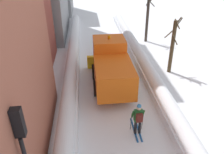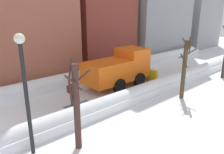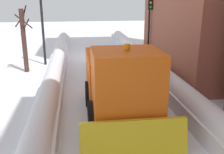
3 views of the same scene
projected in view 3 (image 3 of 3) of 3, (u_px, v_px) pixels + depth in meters
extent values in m
plane|color=white|center=(115.00, 107.00, 11.26)|extent=(80.00, 80.00, 0.00)
cube|color=white|center=(179.00, 97.00, 11.53)|extent=(1.10, 36.00, 0.63)
cylinder|color=white|center=(179.00, 90.00, 11.44)|extent=(0.90, 34.20, 0.90)
cube|color=white|center=(48.00, 105.00, 10.81)|extent=(1.10, 36.00, 0.54)
cylinder|color=white|center=(48.00, 98.00, 10.73)|extent=(0.90, 34.20, 0.90)
cube|color=orange|center=(114.00, 72.00, 11.31)|extent=(2.30, 3.40, 1.60)
cube|color=orange|center=(126.00, 85.00, 8.65)|extent=(2.20, 2.00, 2.30)
cube|color=black|center=(133.00, 79.00, 7.59)|extent=(1.85, 0.06, 1.01)
cube|color=yellow|center=(134.00, 138.00, 7.72)|extent=(3.20, 0.46, 1.13)
cylinder|color=orange|center=(127.00, 47.00, 8.27)|extent=(0.20, 0.20, 0.18)
cylinder|color=black|center=(156.00, 112.00, 9.43)|extent=(0.25, 1.10, 1.10)
cylinder|color=black|center=(92.00, 116.00, 9.14)|extent=(0.25, 1.10, 1.10)
cylinder|color=black|center=(141.00, 91.00, 11.52)|extent=(0.25, 1.10, 1.10)
cylinder|color=black|center=(88.00, 94.00, 11.22)|extent=(0.25, 1.10, 1.10)
cylinder|color=black|center=(94.00, 72.00, 14.86)|extent=(0.14, 0.14, 0.82)
cylinder|color=black|center=(90.00, 73.00, 14.84)|extent=(0.14, 0.14, 0.82)
cube|color=#1E5123|center=(92.00, 60.00, 14.64)|extent=(0.42, 0.26, 0.62)
cube|color=#591E19|center=(92.00, 59.00, 14.83)|extent=(0.32, 0.16, 0.44)
sphere|color=tan|center=(92.00, 52.00, 14.50)|extent=(0.24, 0.24, 0.24)
sphere|color=teal|center=(92.00, 50.00, 14.47)|extent=(0.22, 0.22, 0.22)
cylinder|color=#1E5123|center=(97.00, 60.00, 14.57)|extent=(0.09, 0.33, 0.56)
cylinder|color=#1E5123|center=(87.00, 60.00, 14.50)|extent=(0.09, 0.33, 0.56)
cube|color=#194C8C|center=(95.00, 80.00, 14.74)|extent=(0.09, 1.80, 0.03)
cube|color=#194C8C|center=(91.00, 81.00, 14.72)|extent=(0.09, 1.80, 0.03)
cylinder|color=#262628|center=(98.00, 70.00, 14.63)|extent=(0.02, 0.19, 1.19)
cylinder|color=#262628|center=(87.00, 71.00, 14.55)|extent=(0.02, 0.19, 1.19)
cylinder|color=black|center=(148.00, 36.00, 18.42)|extent=(0.12, 0.12, 3.67)
cube|color=black|center=(150.00, 3.00, 17.61)|extent=(0.28, 0.24, 0.90)
sphere|color=gold|center=(151.00, 3.00, 17.49)|extent=(0.18, 0.18, 0.18)
sphere|color=green|center=(151.00, 7.00, 17.57)|extent=(0.18, 0.18, 0.18)
cylinder|color=black|center=(43.00, 30.00, 17.57)|extent=(0.16, 0.16, 4.70)
cylinder|color=#442A25|center=(24.00, 41.00, 15.98)|extent=(0.28, 0.28, 3.84)
cylinder|color=#442A25|center=(24.00, 13.00, 15.63)|extent=(0.45, 0.47, 0.94)
cylinder|color=#442A25|center=(20.00, 21.00, 15.77)|extent=(0.55, 0.57, 0.71)
cylinder|color=#442A25|center=(24.00, 21.00, 15.35)|extent=(0.92, 0.53, 0.92)
cylinder|color=#442A25|center=(25.00, 27.00, 15.95)|extent=(0.67, 0.34, 1.04)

